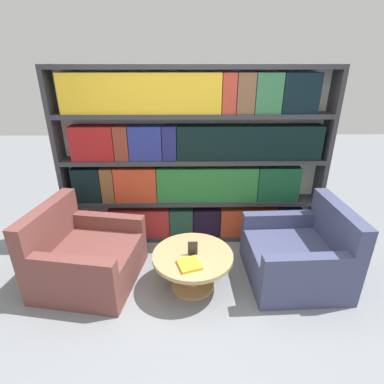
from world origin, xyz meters
The scene contains 7 objects.
ground_plane centered at (0.00, 0.00, 0.00)m, with size 14.00×14.00×0.00m, color gray.
bookshelf centered at (0.01, 1.22, 1.04)m, with size 3.11×0.30×2.07m.
armchair_left centered at (-1.12, 0.40, 0.27)m, with size 1.06×1.06×0.82m.
armchair_right centered at (1.07, 0.39, 0.27)m, with size 0.96×0.96×0.82m.
coffee_table centered at (-0.02, 0.26, 0.28)m, with size 0.79×0.79×0.39m.
table_sign centered at (-0.02, 0.26, 0.45)m, with size 0.09×0.06×0.14m.
stray_book centered at (-0.06, 0.09, 0.40)m, with size 0.25×0.25×0.03m.
Camera 1 is at (-0.07, -2.14, 2.11)m, focal length 28.00 mm.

